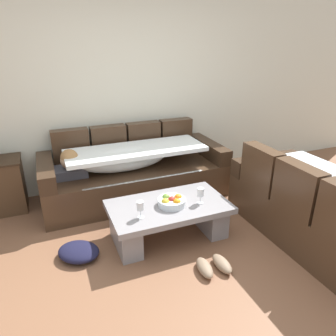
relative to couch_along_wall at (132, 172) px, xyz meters
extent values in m
plane|color=brown|center=(0.01, -1.62, -0.33)|extent=(14.00, 14.00, 0.00)
cube|color=silver|center=(0.01, 0.53, 1.02)|extent=(9.00, 0.10, 2.70)
cube|color=#432D1D|center=(0.03, -0.02, -0.12)|extent=(2.30, 0.92, 0.42)
cube|color=#432D1D|center=(-0.69, 0.36, 0.32)|extent=(0.45, 0.16, 0.46)
cube|color=#432D1D|center=(-0.21, 0.36, 0.32)|extent=(0.45, 0.16, 0.46)
cube|color=#432D1D|center=(0.28, 0.36, 0.32)|extent=(0.45, 0.16, 0.46)
cube|color=#432D1D|center=(0.76, 0.36, 0.32)|extent=(0.45, 0.16, 0.46)
cube|color=#352417|center=(-1.02, -0.02, 0.19)|extent=(0.18, 0.92, 0.20)
cube|color=#352417|center=(1.09, -0.02, 0.19)|extent=(0.18, 0.92, 0.20)
cube|color=#4C4C56|center=(-0.75, -0.03, 0.14)|extent=(0.36, 0.28, 0.11)
sphere|color=tan|center=(-0.75, -0.07, 0.30)|extent=(0.21, 0.21, 0.21)
sphere|color=#9E7042|center=(-0.75, -0.07, 0.33)|extent=(0.20, 0.20, 0.20)
ellipsoid|color=white|center=(-0.13, -0.07, 0.23)|extent=(1.10, 0.44, 0.28)
cube|color=white|center=(0.03, -0.09, 0.33)|extent=(1.70, 0.60, 0.05)
cube|color=white|center=(0.03, -0.46, -0.10)|extent=(1.44, 0.04, 0.38)
cube|color=#432D1D|center=(1.47, -1.67, -0.12)|extent=(0.92, 1.94, 0.42)
cube|color=#432D1D|center=(1.09, -1.67, 0.32)|extent=(0.16, 0.49, 0.46)
cube|color=#432D1D|center=(1.09, -1.14, 0.32)|extent=(0.16, 0.49, 0.46)
cube|color=#352417|center=(1.47, -0.79, 0.19)|extent=(0.92, 0.18, 0.20)
ellipsoid|color=silver|center=(1.52, -1.66, 0.23)|extent=(0.44, 1.02, 0.28)
cube|color=silver|center=(1.54, -1.67, 0.33)|extent=(0.60, 1.45, 0.05)
cube|color=gray|center=(0.08, -1.03, 0.02)|extent=(1.20, 0.68, 0.06)
cube|color=gray|center=(-0.38, -1.03, -0.17)|extent=(0.20, 0.54, 0.32)
cube|color=gray|center=(0.54, -1.03, -0.17)|extent=(0.20, 0.54, 0.32)
cylinder|color=silver|center=(0.10, -1.06, 0.08)|extent=(0.28, 0.28, 0.07)
sphere|color=olive|center=(0.06, -1.00, 0.11)|extent=(0.08, 0.08, 0.08)
sphere|color=#A92C25|center=(0.10, -1.07, 0.11)|extent=(0.08, 0.08, 0.08)
sphere|color=orange|center=(0.18, -1.05, 0.11)|extent=(0.08, 0.08, 0.08)
sphere|color=gold|center=(0.02, -1.09, 0.11)|extent=(0.08, 0.08, 0.08)
sphere|color=orange|center=(0.12, -1.13, 0.11)|extent=(0.08, 0.08, 0.08)
cylinder|color=silver|center=(-0.26, -1.17, 0.05)|extent=(0.06, 0.06, 0.01)
cylinder|color=silver|center=(-0.26, -1.17, 0.09)|extent=(0.01, 0.01, 0.07)
cylinder|color=silver|center=(-0.26, -1.17, 0.17)|extent=(0.07, 0.07, 0.08)
cylinder|color=silver|center=(0.38, -1.13, 0.05)|extent=(0.06, 0.06, 0.01)
cylinder|color=silver|center=(0.38, -1.13, 0.09)|extent=(0.01, 0.01, 0.07)
cylinder|color=silver|center=(0.38, -1.13, 0.17)|extent=(0.07, 0.07, 0.08)
ellipsoid|color=#8C7259|center=(0.16, -1.66, -0.29)|extent=(0.15, 0.28, 0.09)
ellipsoid|color=#8C7259|center=(0.33, -1.67, -0.29)|extent=(0.12, 0.27, 0.09)
ellipsoid|color=#191933|center=(-0.84, -1.03, -0.27)|extent=(0.51, 0.50, 0.12)
camera|label=1|loc=(-0.96, -3.55, 1.56)|focal=32.98mm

